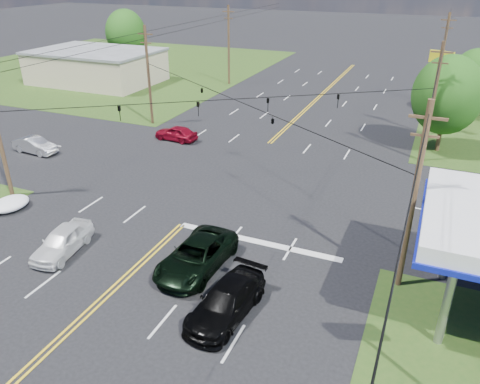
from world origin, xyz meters
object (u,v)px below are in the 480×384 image
at_px(tree_right_a, 447,95).
at_px(pole_se, 414,198).
at_px(sedan_silver, 35,145).
at_px(pole_nw, 149,75).
at_px(pole_ne, 433,102).
at_px(suv_black, 226,301).
at_px(tree_right_b, 475,77).
at_px(tree_far_l, 126,33).
at_px(pickup_white, 62,241).
at_px(pole_right_far, 442,58).
at_px(pole_left_far, 229,44).
at_px(pickup_dkgreen, 196,256).
at_px(retail_nw, 97,67).

bearing_deg(tree_right_a, pole_se, -92.73).
xyz_separation_m(pole_se, sedan_silver, (-30.68, 6.99, -4.24)).
height_order(pole_nw, pole_ne, same).
bearing_deg(suv_black, tree_right_b, 80.29).
xyz_separation_m(tree_far_l, pickup_white, (27.41, -45.26, -4.46)).
bearing_deg(sedan_silver, pickup_white, -127.37).
bearing_deg(pole_right_far, pole_left_far, 180.00).
height_order(tree_right_a, tree_far_l, tree_far_l).
distance_m(pole_left_far, pickup_dkgreen, 43.04).
bearing_deg(pickup_dkgreen, tree_right_a, 67.20).
relative_size(pole_ne, sedan_silver, 2.33).
height_order(pole_nw, pickup_dkgreen, pole_nw).
bearing_deg(tree_right_b, pole_ne, -103.13).
bearing_deg(pole_ne, pole_right_far, 90.00).
bearing_deg(tree_right_b, pole_left_far, 172.28).
distance_m(pole_nw, suv_black, 30.42).
height_order(pole_se, pickup_white, pole_se).
distance_m(pole_ne, pole_left_far, 32.20).
bearing_deg(tree_far_l, pole_se, -42.34).
bearing_deg(tree_far_l, pickup_dkgreen, -51.32).
bearing_deg(pickup_white, pole_left_far, 93.93).
bearing_deg(suv_black, tree_right_a, 78.71).
distance_m(retail_nw, sedan_silver, 27.02).
distance_m(pickup_dkgreen, sedan_silver, 22.85).
bearing_deg(retail_nw, tree_right_b, 2.46).
distance_m(pole_nw, pickup_white, 24.16).
bearing_deg(pole_ne, pole_left_far, 143.84).
bearing_deg(pole_nw, sedan_silver, -113.04).
bearing_deg(retail_nw, pickup_dkgreen, -45.61).
bearing_deg(sedan_silver, pole_left_far, -5.55).
bearing_deg(pole_se, pole_left_far, 125.10).
xyz_separation_m(tree_right_b, suv_black, (-10.55, -38.43, -3.47)).
relative_size(pole_nw, suv_black, 1.85).
distance_m(tree_right_a, sedan_silver, 34.89).
distance_m(pole_ne, pickup_dkgreen, 23.37).
distance_m(tree_right_a, suv_black, 27.93).
height_order(pole_right_far, tree_far_l, pole_right_far).
height_order(pole_left_far, pole_right_far, same).
bearing_deg(sedan_silver, pole_right_far, -42.32).
bearing_deg(tree_right_b, pole_nw, -153.05).
height_order(tree_right_a, tree_right_b, tree_right_a).
distance_m(pole_right_far, suv_black, 43.24).
bearing_deg(pole_right_far, sedan_silver, -135.63).
xyz_separation_m(retail_nw, tree_right_b, (46.50, 2.00, 2.22)).
bearing_deg(tree_right_b, pickup_white, -119.51).
bearing_deg(pole_left_far, suv_black, -65.93).
xyz_separation_m(pole_right_far, tree_right_a, (1.00, -16.00, -0.30)).
bearing_deg(pole_nw, pole_se, -34.70).
distance_m(pole_nw, pickup_dkgreen, 26.50).
bearing_deg(retail_nw, pole_ne, -16.82).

